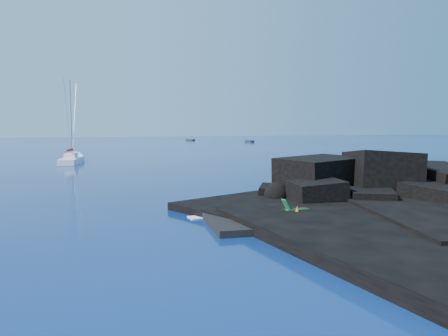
{
  "coord_description": "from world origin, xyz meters",
  "views": [
    {
      "loc": [
        -6.15,
        -20.61,
        5.13
      ],
      "look_at": [
        4.41,
        10.4,
        2.0
      ],
      "focal_mm": 35.0,
      "sensor_mm": 36.0,
      "label": 1
    }
  ],
  "objects_px": {
    "distant_boat_a": "(190,141)",
    "sailboat": "(72,163)",
    "deck_chair": "(296,206)",
    "marker_cone": "(297,211)",
    "distant_boat_b": "(249,142)",
    "sunbather": "(255,209)"
  },
  "relations": [
    {
      "from": "distant_boat_a",
      "to": "sailboat",
      "type": "bearing_deg",
      "value": -135.08
    },
    {
      "from": "deck_chair",
      "to": "distant_boat_a",
      "type": "relative_size",
      "value": 0.35
    },
    {
      "from": "marker_cone",
      "to": "distant_boat_b",
      "type": "height_order",
      "value": "marker_cone"
    },
    {
      "from": "sunbather",
      "to": "marker_cone",
      "type": "height_order",
      "value": "marker_cone"
    },
    {
      "from": "distant_boat_b",
      "to": "sunbather",
      "type": "bearing_deg",
      "value": -116.79
    },
    {
      "from": "deck_chair",
      "to": "sunbather",
      "type": "height_order",
      "value": "deck_chair"
    },
    {
      "from": "sailboat",
      "to": "sunbather",
      "type": "height_order",
      "value": "sailboat"
    },
    {
      "from": "distant_boat_b",
      "to": "distant_boat_a",
      "type": "bearing_deg",
      "value": 120.4
    },
    {
      "from": "sunbather",
      "to": "distant_boat_a",
      "type": "xyz_separation_m",
      "value": [
        30.07,
        131.43,
        -0.52
      ]
    },
    {
      "from": "sailboat",
      "to": "distant_boat_b",
      "type": "relative_size",
      "value": 2.64
    },
    {
      "from": "sunbather",
      "to": "distant_boat_a",
      "type": "relative_size",
      "value": 0.44
    },
    {
      "from": "deck_chair",
      "to": "marker_cone",
      "type": "bearing_deg",
      "value": -113.09
    },
    {
      "from": "sunbather",
      "to": "deck_chair",
      "type": "bearing_deg",
      "value": -37.98
    },
    {
      "from": "distant_boat_a",
      "to": "marker_cone",
      "type": "bearing_deg",
      "value": -123.0
    },
    {
      "from": "sailboat",
      "to": "deck_chair",
      "type": "bearing_deg",
      "value": -65.01
    },
    {
      "from": "sunbather",
      "to": "marker_cone",
      "type": "xyz_separation_m",
      "value": [
        1.68,
        -1.82,
        0.11
      ]
    },
    {
      "from": "sailboat",
      "to": "sunbather",
      "type": "relative_size",
      "value": 6.52
    },
    {
      "from": "deck_chair",
      "to": "marker_cone",
      "type": "height_order",
      "value": "deck_chair"
    },
    {
      "from": "sailboat",
      "to": "distant_boat_a",
      "type": "height_order",
      "value": "sailboat"
    },
    {
      "from": "distant_boat_a",
      "to": "distant_boat_b",
      "type": "relative_size",
      "value": 0.92
    },
    {
      "from": "sailboat",
      "to": "marker_cone",
      "type": "distance_m",
      "value": 45.39
    },
    {
      "from": "sailboat",
      "to": "marker_cone",
      "type": "bearing_deg",
      "value": -65.36
    }
  ]
}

